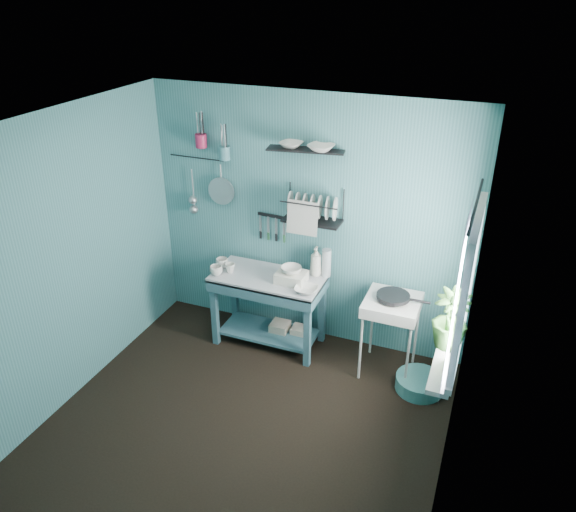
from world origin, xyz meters
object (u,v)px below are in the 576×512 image
at_px(utensil_cup_teal, 225,153).
at_px(soap_bottle, 316,261).
at_px(wash_tub, 291,277).
at_px(water_bottle, 326,263).
at_px(mug_left, 216,270).
at_px(utensil_cup_magenta, 201,141).
at_px(floor_basin, 419,383).
at_px(mug_right, 222,263).
at_px(work_counter, 269,310).
at_px(storage_tin_small, 299,335).
at_px(frying_pan, 393,296).
at_px(mug_mid, 230,268).
at_px(colander, 221,191).
at_px(dish_rack, 312,206).
at_px(hotplate_stand, 389,336).
at_px(storage_tin_large, 280,332).
at_px(potted_plant, 450,319).

bearing_deg(utensil_cup_teal, soap_bottle, -3.35).
height_order(wash_tub, water_bottle, water_bottle).
relative_size(mug_left, water_bottle, 0.44).
bearing_deg(utensil_cup_magenta, floor_basin, -10.43).
bearing_deg(mug_right, work_counter, 0.00).
bearing_deg(mug_right, storage_tin_small, 5.71).
relative_size(soap_bottle, frying_pan, 1.00).
distance_m(mug_mid, colander, 0.77).
bearing_deg(soap_bottle, floor_basin, -18.22).
bearing_deg(mug_mid, utensil_cup_teal, 117.58).
height_order(mug_right, utensil_cup_teal, utensil_cup_teal).
bearing_deg(dish_rack, hotplate_stand, -10.81).
bearing_deg(colander, soap_bottle, -4.76).
bearing_deg(frying_pan, work_counter, 179.50).
xyz_separation_m(hotplate_stand, storage_tin_small, (-0.93, 0.09, -0.29)).
distance_m(mug_mid, floor_basin, 2.09).
xyz_separation_m(wash_tub, soap_bottle, (0.17, 0.22, 0.10)).
distance_m(mug_mid, storage_tin_large, 0.86).
bearing_deg(floor_basin, work_counter, 173.52).
bearing_deg(dish_rack, work_counter, -147.39).
height_order(water_bottle, dish_rack, dish_rack).
relative_size(mug_mid, floor_basin, 0.23).
height_order(work_counter, water_bottle, water_bottle).
height_order(mug_left, utensil_cup_magenta, utensil_cup_magenta).
distance_m(hotplate_stand, utensil_cup_teal, 2.32).
relative_size(soap_bottle, utensil_cup_magenta, 2.30).
bearing_deg(wash_tub, mug_mid, -176.37).
height_order(work_counter, utensil_cup_teal, utensil_cup_teal).
bearing_deg(frying_pan, mug_right, 179.64).
bearing_deg(work_counter, mug_mid, -179.58).
bearing_deg(work_counter, water_bottle, 14.38).
distance_m(storage_tin_large, storage_tin_small, 0.20).
height_order(wash_tub, frying_pan, wash_tub).
height_order(mug_left, colander, colander).
height_order(water_bottle, storage_tin_small, water_bottle).
height_order(dish_rack, potted_plant, dish_rack).
height_order(soap_bottle, colander, colander).
xyz_separation_m(mug_right, storage_tin_small, (0.80, 0.08, -0.72)).
bearing_deg(wash_tub, utensil_cup_magenta, 165.15).
distance_m(mug_left, utensil_cup_teal, 1.13).
relative_size(wash_tub, potted_plant, 0.58).
distance_m(dish_rack, utensil_cup_teal, 0.99).
bearing_deg(utensil_cup_teal, mug_left, -81.08).
relative_size(utensil_cup_teal, colander, 0.46).
height_order(wash_tub, utensil_cup_teal, utensil_cup_teal).
height_order(soap_bottle, water_bottle, soap_bottle).
distance_m(mug_left, colander, 0.80).
bearing_deg(floor_basin, potted_plant, -64.77).
relative_size(soap_bottle, dish_rack, 0.54).
relative_size(work_counter, mug_right, 8.83).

